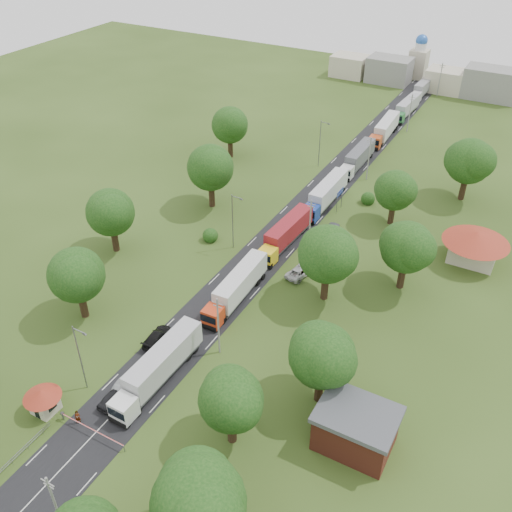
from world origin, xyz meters
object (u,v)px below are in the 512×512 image
Objects in this scene: truck_0 at (159,367)px; car_lane_front at (115,397)px; info_sign at (340,195)px; car_lane_mid at (127,384)px; boom_barrier at (83,425)px; pedestrian_near at (78,417)px; guard_booth at (43,398)px.

truck_0 is 3.28× the size of car_lane_front.
car_lane_mid is at bearing -96.70° from info_sign.
truck_0 is at bearing -94.11° from info_sign.
pedestrian_near is (-1.25, 0.50, 0.05)m from boom_barrier.
truck_0 is 6.13m from car_lane_front.
guard_booth is 1.07× the size of info_sign.
info_sign is 0.26× the size of truck_0.
info_sign reaches higher than guard_booth.
info_sign is at bearing 78.32° from guard_booth.
boom_barrier is 0.59× the size of truck_0.
info_sign is at bearing -94.69° from car_lane_front.
truck_0 is at bearing 73.87° from boom_barrier.
info_sign reaches higher than boom_barrier.
pedestrian_near is at bearing 158.18° from boom_barrier.
boom_barrier is 5.01m from car_lane_front.
car_lane_front is at bearing -116.25° from truck_0.
info_sign is 49.80m from truck_0.
truck_0 reaches higher than pedestrian_near.
info_sign is at bearing -100.52° from car_lane_mid.
boom_barrier is 10.85m from truck_0.
guard_booth is 2.33× the size of pedestrian_near.
info_sign is (6.56, 60.00, 2.11)m from boom_barrier.
boom_barrier is at bearing -106.13° from truck_0.
info_sign is 0.86× the size of car_lane_front.
truck_0 is 3.13× the size of car_lane_mid.
car_lane_mid is at bearing 48.88° from pedestrian_near.
truck_0 reaches higher than car_lane_front.
truck_0 is (8.83, 10.34, 0.14)m from guard_booth.
boom_barrier is 5.98m from guard_booth.
boom_barrier is at bearing 87.65° from car_lane_front.
car_lane_mid reaches higher than car_lane_front.
car_lane_front is 0.95× the size of car_lane_mid.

